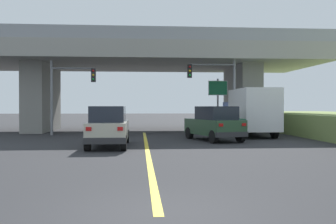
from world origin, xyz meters
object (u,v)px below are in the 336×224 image
(suv_lead, at_px, (109,126))
(traffic_signal_nearside, at_px, (218,84))
(suv_crossing, at_px, (214,124))
(traffic_signal_farside, at_px, (67,87))
(box_truck, at_px, (250,112))
(highway_sign, at_px, (218,93))

(suv_lead, xyz_separation_m, traffic_signal_nearside, (7.21, 7.89, 2.64))
(suv_crossing, height_order, traffic_signal_farside, traffic_signal_farside)
(suv_lead, height_order, suv_crossing, same)
(box_truck, bearing_deg, suv_lead, -145.49)
(suv_crossing, height_order, highway_sign, highway_sign)
(box_truck, height_order, traffic_signal_nearside, traffic_signal_nearside)
(suv_crossing, distance_m, box_truck, 4.63)
(suv_lead, height_order, box_truck, box_truck)
(suv_lead, relative_size, highway_sign, 1.15)
(suv_lead, height_order, traffic_signal_nearside, traffic_signal_nearside)
(box_truck, distance_m, highway_sign, 4.71)
(box_truck, xyz_separation_m, traffic_signal_nearside, (-1.86, 1.65, 2.00))
(suv_crossing, relative_size, traffic_signal_nearside, 0.82)
(suv_crossing, relative_size, traffic_signal_farside, 0.90)
(suv_crossing, distance_m, traffic_signal_farside, 10.97)
(suv_lead, distance_m, traffic_signal_farside, 9.02)
(traffic_signal_farside, bearing_deg, traffic_signal_nearside, -0.30)
(traffic_signal_farside, relative_size, highway_sign, 1.24)
(suv_lead, bearing_deg, traffic_signal_farside, 114.00)
(box_truck, relative_size, traffic_signal_farside, 1.26)
(suv_lead, bearing_deg, suv_crossing, 26.22)
(box_truck, relative_size, traffic_signal_nearside, 1.16)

